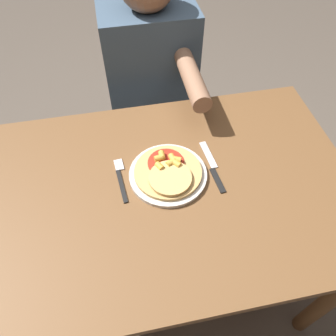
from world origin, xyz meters
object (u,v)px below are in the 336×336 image
dining_table (159,208)px  plate (168,174)px  fork (121,177)px  knife (213,167)px  pizza (168,172)px  person_diner (152,80)px

dining_table → plate: plate is taller
fork → knife: size_ratio=0.80×
dining_table → pizza: pizza is taller
pizza → fork: (-0.15, 0.02, -0.02)m
person_diner → plate: bearing=-94.1°
plate → person_diner: size_ratio=0.21×
plate → pizza: size_ratio=1.16×
pizza → person_diner: person_diner is taller
pizza → knife: (0.15, 0.01, -0.02)m
plate → person_diner: 0.59m
knife → plate: bearing=-178.3°
knife → person_diner: person_diner is taller
dining_table → knife: 0.23m
dining_table → pizza: bearing=46.1°
pizza → person_diner: size_ratio=0.18×
plate → knife: bearing=1.7°
dining_table → fork: fork is taller
pizza → knife: 0.15m
fork → pizza: bearing=-9.3°
person_diner → fork: bearing=-109.1°
knife → person_diner: size_ratio=0.18×
dining_table → person_diner: (0.08, 0.63, 0.06)m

